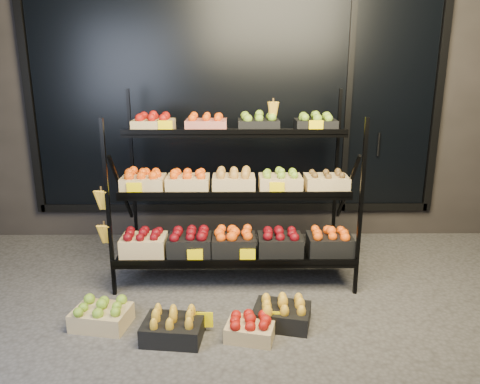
{
  "coord_description": "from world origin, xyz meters",
  "views": [
    {
      "loc": [
        0.0,
        -3.43,
        1.92
      ],
      "look_at": [
        0.05,
        0.55,
        0.8
      ],
      "focal_mm": 35.0,
      "sensor_mm": 36.0,
      "label": 1
    }
  ],
  "objects_px": {
    "display_rack": "(233,192)",
    "floor_crate_midright": "(250,328)",
    "floor_crate_midleft": "(173,327)",
    "floor_crate_left": "(101,314)"
  },
  "relations": [
    {
      "from": "floor_crate_midleft",
      "to": "floor_crate_left",
      "type": "bearing_deg",
      "value": 168.96
    },
    {
      "from": "floor_crate_left",
      "to": "floor_crate_midleft",
      "type": "xyz_separation_m",
      "value": [
        0.56,
        -0.18,
        0.0
      ]
    },
    {
      "from": "display_rack",
      "to": "floor_crate_midright",
      "type": "relative_size",
      "value": 5.69
    },
    {
      "from": "display_rack",
      "to": "floor_crate_midright",
      "type": "distance_m",
      "value": 1.3
    },
    {
      "from": "floor_crate_midleft",
      "to": "floor_crate_midright",
      "type": "height_order",
      "value": "floor_crate_midleft"
    },
    {
      "from": "floor_crate_left",
      "to": "display_rack",
      "type": "bearing_deg",
      "value": 53.21
    },
    {
      "from": "floor_crate_left",
      "to": "floor_crate_midright",
      "type": "height_order",
      "value": "floor_crate_left"
    },
    {
      "from": "display_rack",
      "to": "floor_crate_midleft",
      "type": "height_order",
      "value": "display_rack"
    },
    {
      "from": "floor_crate_midleft",
      "to": "floor_crate_midright",
      "type": "bearing_deg",
      "value": 7.29
    },
    {
      "from": "floor_crate_midleft",
      "to": "floor_crate_midright",
      "type": "relative_size",
      "value": 1.17
    }
  ]
}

